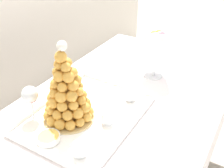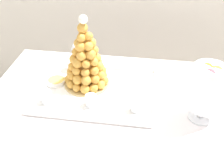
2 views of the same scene
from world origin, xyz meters
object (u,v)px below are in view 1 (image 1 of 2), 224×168
at_px(croquembouche, 67,91).
at_px(dessert_cup_centre, 130,96).
at_px(dessert_cup_left, 80,149).
at_px(macaron_goblet, 155,50).
at_px(fruit_tart_plate, 155,56).
at_px(dessert_cup_mid_left, 108,118).
at_px(wine_glass, 30,96).
at_px(serving_tray, 87,115).
at_px(creme_brulee_ramekin, 48,138).

relative_size(croquembouche, dessert_cup_centre, 7.40).
relative_size(dessert_cup_left, macaron_goblet, 0.19).
bearing_deg(fruit_tart_plate, macaron_goblet, -160.34).
distance_m(dessert_cup_mid_left, wine_glass, 0.34).
distance_m(dessert_cup_centre, wine_glass, 0.46).
relative_size(serving_tray, wine_glass, 3.54).
xyz_separation_m(dessert_cup_left, dessert_cup_mid_left, (0.21, 0.01, 0.00)).
bearing_deg(croquembouche, wine_glass, 117.11).
relative_size(dessert_cup_mid_left, dessert_cup_centre, 1.09).
xyz_separation_m(croquembouche, dessert_cup_mid_left, (0.06, -0.16, -0.11)).
distance_m(croquembouche, creme_brulee_ramekin, 0.20).
distance_m(macaron_goblet, wine_glass, 0.69).
height_order(croquembouche, macaron_goblet, croquembouche).
xyz_separation_m(dessert_cup_mid_left, macaron_goblet, (0.48, -0.01, 0.13)).
bearing_deg(creme_brulee_ramekin, dessert_cup_left, -89.19).
height_order(dessert_cup_mid_left, macaron_goblet, macaron_goblet).
xyz_separation_m(serving_tray, dessert_cup_left, (-0.21, -0.11, 0.03)).
height_order(serving_tray, macaron_goblet, macaron_goblet).
xyz_separation_m(fruit_tart_plate, wine_glass, (-0.83, 0.23, 0.10)).
distance_m(dessert_cup_mid_left, macaron_goblet, 0.50).
xyz_separation_m(dessert_cup_centre, wine_glass, (-0.33, 0.31, 0.09)).
height_order(dessert_cup_mid_left, dessert_cup_centre, dessert_cup_mid_left).
distance_m(dessert_cup_mid_left, creme_brulee_ramekin, 0.26).
height_order(dessert_cup_centre, macaron_goblet, macaron_goblet).
height_order(croquembouche, fruit_tart_plate, croquembouche).
relative_size(croquembouche, wine_glass, 2.25).
distance_m(dessert_cup_centre, fruit_tart_plate, 0.50).
distance_m(croquembouche, fruit_tart_plate, 0.77).
xyz_separation_m(macaron_goblet, wine_glass, (-0.61, 0.31, -0.04)).
bearing_deg(wine_glass, dessert_cup_centre, -43.04).
bearing_deg(creme_brulee_ramekin, serving_tray, -10.13).
height_order(fruit_tart_plate, wine_glass, wine_glass).
xyz_separation_m(creme_brulee_ramekin, wine_glass, (0.08, 0.16, 0.10)).
xyz_separation_m(serving_tray, fruit_tart_plate, (0.70, -0.04, 0.01)).
bearing_deg(dessert_cup_centre, croquembouche, 147.01).
relative_size(croquembouche, dessert_cup_mid_left, 6.82).
distance_m(serving_tray, dessert_cup_mid_left, 0.11).
bearing_deg(macaron_goblet, dessert_cup_left, 179.96).
xyz_separation_m(croquembouche, macaron_goblet, (0.54, -0.17, 0.01)).
xyz_separation_m(dessert_cup_centre, creme_brulee_ramekin, (-0.41, 0.15, -0.01)).
height_order(dessert_cup_centre, wine_glass, wine_glass).
bearing_deg(dessert_cup_left, croquembouche, 48.18).
distance_m(serving_tray, fruit_tart_plate, 0.70).
relative_size(croquembouche, creme_brulee_ramekin, 3.87).
xyz_separation_m(serving_tray, dessert_cup_mid_left, (0.00, -0.11, 0.03)).
bearing_deg(dessert_cup_left, dessert_cup_mid_left, 1.67).
relative_size(serving_tray, croquembouche, 1.57).
height_order(creme_brulee_ramekin, macaron_goblet, macaron_goblet).
xyz_separation_m(dessert_cup_left, wine_glass, (0.08, 0.31, 0.09)).
height_order(croquembouche, dessert_cup_left, croquembouche).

